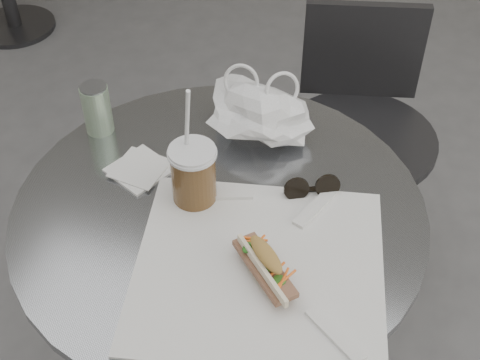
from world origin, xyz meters
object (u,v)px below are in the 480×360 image
(chair_far, at_px, (353,166))
(banh_mi, at_px, (265,265))
(iced_coffee, at_px, (193,174))
(sunglasses, at_px, (312,188))
(cafe_table, at_px, (222,298))
(drink_can, at_px, (97,109))

(chair_far, relative_size, banh_mi, 4.34)
(iced_coffee, distance_m, sunglasses, 0.22)
(cafe_table, bearing_deg, iced_coffee, 170.07)
(cafe_table, bearing_deg, banh_mi, -45.49)
(chair_far, relative_size, drink_can, 7.09)
(iced_coffee, height_order, sunglasses, iced_coffee)
(banh_mi, bearing_deg, chair_far, 130.49)
(cafe_table, height_order, chair_far, chair_far)
(sunglasses, relative_size, drink_can, 0.94)
(banh_mi, bearing_deg, cafe_table, 178.28)
(banh_mi, xyz_separation_m, iced_coffee, (-0.18, 0.14, 0.03))
(chair_far, height_order, sunglasses, sunglasses)
(iced_coffee, bearing_deg, cafe_table, -9.93)
(chair_far, bearing_deg, sunglasses, 74.38)
(cafe_table, relative_size, chair_far, 0.99)
(iced_coffee, relative_size, drink_can, 2.36)
(banh_mi, distance_m, sunglasses, 0.21)
(chair_far, bearing_deg, cafe_table, 61.06)
(iced_coffee, relative_size, sunglasses, 2.50)
(chair_far, distance_m, drink_can, 0.82)
(cafe_table, xyz_separation_m, drink_can, (-0.31, 0.13, 0.33))
(cafe_table, bearing_deg, drink_can, 156.44)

